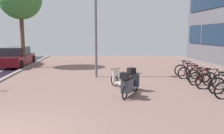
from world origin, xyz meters
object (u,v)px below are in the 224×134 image
(bicycle_rack_05, at_px, (198,75))
(scooter_mid, at_px, (129,85))
(bicycle_rack_07, at_px, (186,70))
(scooter_near, at_px, (125,79))
(bicycle_rack_04, at_px, (202,79))
(bicycle_rack_06, at_px, (190,73))
(parked_car_far, at_px, (16,57))
(bicycle_rack_03, at_px, (212,81))
(lamp_post, at_px, (96,22))

(bicycle_rack_05, distance_m, scooter_mid, 4.55)
(bicycle_rack_05, xyz_separation_m, bicycle_rack_07, (0.02, 1.55, 0.01))
(bicycle_rack_05, height_order, scooter_near, scooter_near)
(bicycle_rack_07, bearing_deg, bicycle_rack_04, -95.06)
(bicycle_rack_06, height_order, parked_car_far, parked_car_far)
(bicycle_rack_03, height_order, bicycle_rack_05, bicycle_rack_03)
(lamp_post, bearing_deg, parked_car_far, 139.70)
(bicycle_rack_05, distance_m, bicycle_rack_07, 1.55)
(bicycle_rack_05, distance_m, lamp_post, 6.02)
(scooter_mid, bearing_deg, lamp_post, 105.84)
(bicycle_rack_04, xyz_separation_m, parked_car_far, (-10.81, 7.58, 0.34))
(bicycle_rack_07, bearing_deg, scooter_near, -145.09)
(parked_car_far, bearing_deg, scooter_near, -48.35)
(bicycle_rack_06, bearing_deg, bicycle_rack_07, 81.46)
(bicycle_rack_07, distance_m, parked_car_far, 12.21)
(bicycle_rack_05, bearing_deg, bicycle_rack_03, -95.98)
(bicycle_rack_05, relative_size, scooter_near, 0.82)
(scooter_mid, bearing_deg, bicycle_rack_04, 22.50)
(scooter_mid, bearing_deg, scooter_near, 89.09)
(bicycle_rack_03, bearing_deg, bicycle_rack_07, 86.58)
(scooter_near, bearing_deg, bicycle_rack_06, 27.25)
(bicycle_rack_03, xyz_separation_m, lamp_post, (-4.91, 3.34, 2.68))
(scooter_near, height_order, lamp_post, lamp_post)
(scooter_mid, bearing_deg, bicycle_rack_03, 11.57)
(bicycle_rack_03, bearing_deg, lamp_post, 145.80)
(scooter_near, bearing_deg, scooter_mid, -90.91)
(parked_car_far, xyz_separation_m, lamp_post, (5.92, -5.02, 2.36))
(bicycle_rack_07, height_order, parked_car_far, parked_car_far)
(scooter_mid, relative_size, lamp_post, 0.31)
(bicycle_rack_07, xyz_separation_m, scooter_mid, (-3.94, -3.87, 0.12))
(bicycle_rack_06, bearing_deg, parked_car_far, 151.06)
(bicycle_rack_04, relative_size, bicycle_rack_07, 1.01)
(bicycle_rack_04, height_order, parked_car_far, parked_car_far)
(bicycle_rack_04, height_order, bicycle_rack_07, bicycle_rack_07)
(bicycle_rack_05, bearing_deg, parked_car_far, 148.24)
(bicycle_rack_07, bearing_deg, lamp_post, 177.39)
(bicycle_rack_07, xyz_separation_m, scooter_near, (-3.92, -2.73, 0.12))
(bicycle_rack_04, height_order, lamp_post, lamp_post)
(scooter_mid, distance_m, lamp_post, 4.98)
(bicycle_rack_04, relative_size, scooter_mid, 0.78)
(bicycle_rack_03, xyz_separation_m, parked_car_far, (-10.83, 8.36, 0.32))
(bicycle_rack_05, xyz_separation_m, lamp_post, (-5.08, 1.79, 2.70))
(bicycle_rack_07, relative_size, parked_car_far, 0.29)
(bicycle_rack_07, bearing_deg, bicycle_rack_06, -98.54)
(bicycle_rack_06, xyz_separation_m, bicycle_rack_07, (0.12, 0.78, 0.01))
(bicycle_rack_04, bearing_deg, scooter_near, -173.79)
(bicycle_rack_05, xyz_separation_m, scooter_mid, (-3.91, -2.32, 0.14))
(scooter_mid, bearing_deg, bicycle_rack_07, 44.56)
(bicycle_rack_03, distance_m, scooter_near, 3.75)
(bicycle_rack_03, relative_size, bicycle_rack_05, 1.10)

